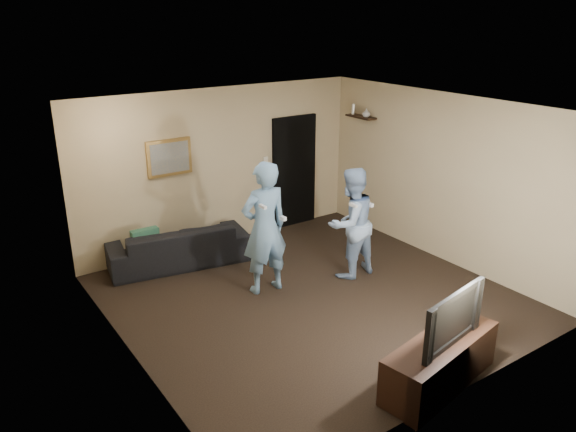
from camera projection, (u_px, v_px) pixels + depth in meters
ground at (311, 298)px, 7.74m from camera, size 5.00×5.00×0.00m
ceiling at (314, 109)px, 6.84m from camera, size 5.00×5.00×0.04m
wall_back at (221, 167)px, 9.22m from camera, size 5.00×0.04×2.60m
wall_front at (469, 281)px, 5.36m from camera, size 5.00×0.04×2.60m
wall_left at (124, 254)px, 5.96m from camera, size 0.04×5.00×2.60m
wall_right at (442, 178)px, 8.62m from camera, size 0.04×5.00×2.60m
sofa at (178, 245)px, 8.69m from camera, size 2.24×1.19×0.62m
throw_pillow at (146, 242)px, 8.36m from camera, size 0.41×0.13×0.41m
painting_frame at (169, 157)px, 8.62m from camera, size 0.72×0.05×0.57m
painting_canvas at (170, 158)px, 8.60m from camera, size 0.62×0.01×0.47m
doorway at (294, 172)px, 10.07m from camera, size 0.90×0.06×2.00m
light_switch at (266, 160)px, 9.65m from camera, size 0.08×0.02×0.12m
wall_shelf at (361, 117)px, 9.71m from camera, size 0.20×0.60×0.03m
shelf_vase at (366, 113)px, 9.58m from camera, size 0.14×0.14×0.14m
shelf_figurine at (353, 109)px, 9.84m from camera, size 0.06×0.06×0.18m
tv_console at (440, 363)px, 5.89m from camera, size 1.59×0.75×0.54m
television at (445, 316)px, 5.69m from camera, size 1.04×0.31×0.59m
wii_player_left at (265, 228)px, 7.65m from camera, size 0.70×0.53×1.88m
wii_player_right at (351, 223)px, 8.14m from camera, size 0.84×0.67×1.65m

